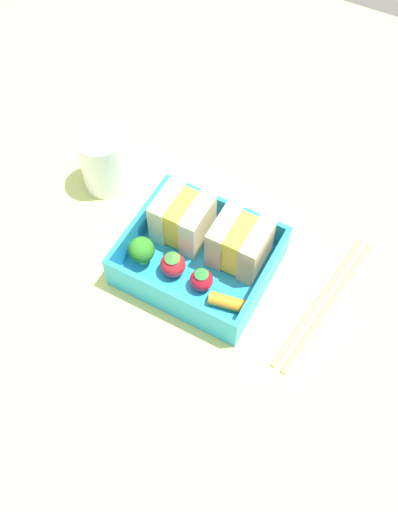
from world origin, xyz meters
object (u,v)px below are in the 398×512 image
Objects in this scene: strawberry_left at (173,264)px; chopstick_pair at (324,301)px; sandwich_center_left at (240,244)px; carrot_stick_far_left at (229,303)px; broccoli_floret at (142,250)px; strawberry_far_left at (201,280)px; drinking_glass at (103,161)px; sandwich_left at (182,218)px.

strawberry_left reaches higher than chopstick_pair.
strawberry_left is at bearing -162.94° from chopstick_pair.
carrot_stick_far_left is (2.03, -6.51, -2.31)cm from sandwich_center_left.
broccoli_floret is 0.85× the size of carrot_stick_far_left.
sandwich_center_left is at bearing 69.69° from strawberry_far_left.
sandwich_center_left is at bearing 107.34° from carrot_stick_far_left.
drinking_glass is (-23.49, 9.65, 2.27)cm from carrot_stick_far_left.
sandwich_left reaches higher than carrot_stick_far_left.
strawberry_left is at bearing -137.46° from sandwich_center_left.
sandwich_center_left is 6.25cm from strawberry_far_left.
drinking_glass reaches higher than broccoli_floret.
sandwich_center_left is at bearing 42.54° from strawberry_left.
sandwich_center_left is 1.73× the size of strawberry_left.
sandwich_left is at bearing 69.48° from broccoli_floret.
sandwich_center_left is at bearing 0.00° from sandwich_left.
carrot_stick_far_left is (4.13, -0.84, -0.72)cm from strawberry_far_left.
strawberry_left reaches higher than strawberry_far_left.
chopstick_pair is 33.48cm from drinking_glass.
strawberry_far_left is (3.95, -0.12, -0.16)cm from strawberry_left.
drinking_glass is at bearing 155.53° from strawberry_far_left.
strawberry_far_left reaches higher than chopstick_pair.
sandwich_left is 1.54× the size of broccoli_floret.
sandwich_left is 1.73× the size of strawberry_left.
strawberry_left is 0.43× the size of drinking_glass.
strawberry_left is (-6.05, -5.55, -1.43)cm from sandwich_center_left.
strawberry_left is 0.76× the size of carrot_stick_far_left.
sandwich_left is 0.75× the size of drinking_glass.
chopstick_pair is (21.68, 5.88, -3.28)cm from broccoli_floret.
broccoli_floret is 4.09cm from strawberry_left.
drinking_glass is (-33.09, 3.27, 3.91)cm from chopstick_pair.
drinking_glass is at bearing 150.56° from strawberry_left.
sandwich_center_left is 11.72cm from broccoli_floret.
carrot_stick_far_left is at bearing -11.48° from strawberry_far_left.
strawberry_left is 3.96cm from strawberry_far_left.
strawberry_far_left is at bearing -110.31° from sandwich_center_left.
drinking_glass is at bearing 171.67° from sandwich_center_left.
strawberry_far_left is 0.69× the size of carrot_stick_far_left.
sandwich_left is at bearing 107.48° from strawberry_left.
sandwich_left is 1.90× the size of strawberry_far_left.
sandwich_center_left is at bearing -8.33° from drinking_glass.
broccoli_floret reaches higher than strawberry_left.
broccoli_floret is 14.64cm from drinking_glass.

